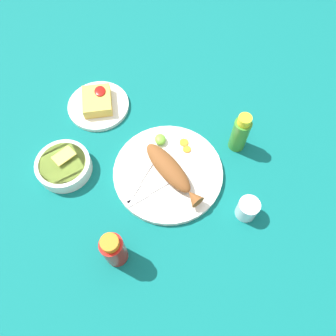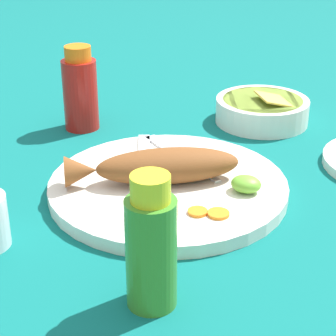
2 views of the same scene
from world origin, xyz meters
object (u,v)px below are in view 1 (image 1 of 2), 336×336
at_px(hot_sauce_bottle_green, 240,133).
at_px(guacamole_bowl, 64,166).
at_px(side_plate_fries, 99,106).
at_px(hot_sauce_bottle_red, 114,250).
at_px(main_plate, 168,172).
at_px(salt_cup, 247,209).
at_px(fried_fish, 171,171).
at_px(fork_near, 151,192).
at_px(fork_far, 141,180).

bearing_deg(hot_sauce_bottle_green, guacamole_bowl, 91.00).
xyz_separation_m(hot_sauce_bottle_green, side_plate_fries, (0.22, 0.42, -0.06)).
bearing_deg(hot_sauce_bottle_red, main_plate, -37.18).
bearing_deg(hot_sauce_bottle_red, salt_cup, -79.45).
xyz_separation_m(hot_sauce_bottle_red, salt_cup, (0.07, -0.37, -0.04)).
bearing_deg(salt_cup, side_plate_fries, 41.91).
distance_m(fried_fish, guacamole_bowl, 0.32).
bearing_deg(guacamole_bowl, hot_sauce_bottle_green, -89.00).
bearing_deg(guacamole_bowl, fork_near, -116.01).
bearing_deg(fork_far, salt_cup, 101.38).
relative_size(fried_fish, fork_far, 1.49).
bearing_deg(hot_sauce_bottle_red, fried_fish, -39.81).
bearing_deg(salt_cup, fork_near, 69.89).
bearing_deg(salt_cup, fork_far, 64.28).
bearing_deg(main_plate, salt_cup, -127.81).
distance_m(main_plate, hot_sauce_bottle_red, 0.29).
bearing_deg(fried_fish, fork_far, 65.07).
bearing_deg(hot_sauce_bottle_green, main_plate, 106.96).
relative_size(fork_far, salt_cup, 2.42).
height_order(hot_sauce_bottle_green, side_plate_fries, hot_sauce_bottle_green).
xyz_separation_m(salt_cup, guacamole_bowl, (0.22, 0.51, -0.00)).
bearing_deg(main_plate, guacamole_bowl, 78.85).
distance_m(fried_fish, fork_near, 0.08).
distance_m(fork_near, fork_far, 0.05).
bearing_deg(hot_sauce_bottle_red, side_plate_fries, 2.84).
relative_size(fried_fish, hot_sauce_bottle_green, 1.59).
bearing_deg(fork_near, salt_cup, 136.71).
bearing_deg(side_plate_fries, fork_near, -158.48).
relative_size(main_plate, hot_sauce_bottle_red, 2.28).
bearing_deg(side_plate_fries, main_plate, -145.59).
distance_m(fried_fish, fork_far, 0.09).
bearing_deg(guacamole_bowl, hot_sauce_bottle_red, -154.37).
distance_m(hot_sauce_bottle_red, salt_cup, 0.38).
bearing_deg(hot_sauce_bottle_red, fork_far, -22.76).
distance_m(fork_far, side_plate_fries, 0.32).
distance_m(fork_near, hot_sauce_bottle_green, 0.32).
height_order(fried_fish, fork_far, fried_fish).
xyz_separation_m(fried_fish, fork_far, (-0.01, 0.09, -0.02)).
relative_size(fork_far, guacamole_bowl, 0.96).
bearing_deg(side_plate_fries, hot_sauce_bottle_red, -177.16).
xyz_separation_m(hot_sauce_bottle_red, side_plate_fries, (0.51, 0.03, -0.06)).
bearing_deg(guacamole_bowl, side_plate_fries, -26.34).
distance_m(fork_near, salt_cup, 0.28).
height_order(salt_cup, guacamole_bowl, salt_cup).
bearing_deg(salt_cup, main_plate, 52.19).
height_order(main_plate, salt_cup, salt_cup).
height_order(fried_fish, side_plate_fries, fried_fish).
bearing_deg(side_plate_fries, fried_fish, -145.80).
distance_m(hot_sauce_bottle_green, guacamole_bowl, 0.54).
distance_m(hot_sauce_bottle_green, side_plate_fries, 0.48).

